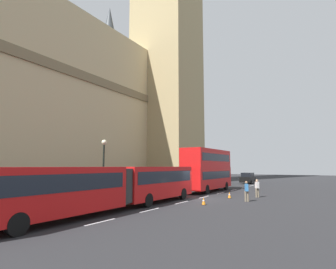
% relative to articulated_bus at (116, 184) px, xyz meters
% --- Properties ---
extents(ground_plane, '(160.00, 160.00, 0.00)m').
position_rel_articulated_bus_xyz_m(ground_plane, '(8.73, -1.99, -1.75)').
color(ground_plane, '#262628').
extents(lane_centre_marking, '(34.40, 0.16, 0.01)m').
position_rel_articulated_bus_xyz_m(lane_centre_marking, '(12.66, -1.99, -1.74)').
color(lane_centre_marking, silver).
rests_on(lane_centre_marking, ground_plane).
extents(articulated_bus, '(18.44, 2.54, 2.90)m').
position_rel_articulated_bus_xyz_m(articulated_bus, '(0.00, 0.00, 0.00)').
color(articulated_bus, red).
rests_on(articulated_bus, ground_plane).
extents(double_decker_bus, '(9.70, 2.54, 4.90)m').
position_rel_articulated_bus_xyz_m(double_decker_bus, '(16.15, 0.00, 0.96)').
color(double_decker_bus, red).
rests_on(double_decker_bus, ground_plane).
extents(sedan_lead, '(4.40, 1.86, 1.85)m').
position_rel_articulated_bus_xyz_m(sedan_lead, '(33.70, -0.14, -0.83)').
color(sedan_lead, black).
rests_on(sedan_lead, ground_plane).
extents(traffic_cone_west, '(0.36, 0.36, 0.58)m').
position_rel_articulated_bus_xyz_m(traffic_cone_west, '(5.39, -4.10, -1.46)').
color(traffic_cone_west, black).
rests_on(traffic_cone_west, ground_plane).
extents(traffic_cone_middle, '(0.36, 0.36, 0.58)m').
position_rel_articulated_bus_xyz_m(traffic_cone_middle, '(10.72, -4.39, -1.46)').
color(traffic_cone_middle, black).
rests_on(traffic_cone_middle, ground_plane).
extents(street_lamp, '(0.44, 0.44, 5.27)m').
position_rel_articulated_bus_xyz_m(street_lamp, '(3.48, 4.51, 1.31)').
color(street_lamp, black).
rests_on(street_lamp, ground_plane).
extents(pedestrian_near_cones, '(0.46, 0.39, 1.69)m').
position_rel_articulated_bus_xyz_m(pedestrian_near_cones, '(9.08, -6.42, -0.83)').
color(pedestrian_near_cones, '#726651').
rests_on(pedestrian_near_cones, ground_plane).
extents(pedestrian_by_kerb, '(0.46, 0.45, 1.69)m').
position_rel_articulated_bus_xyz_m(pedestrian_by_kerb, '(12.75, -6.45, -0.83)').
color(pedestrian_by_kerb, '#726651').
rests_on(pedestrian_by_kerb, ground_plane).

